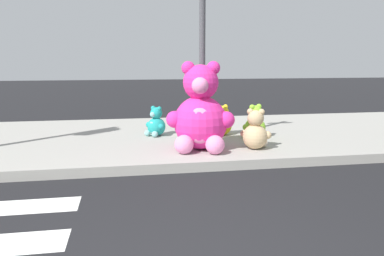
# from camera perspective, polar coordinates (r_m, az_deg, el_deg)

# --- Properties ---
(sidewalk) EXTENTS (28.00, 4.40, 0.15)m
(sidewalk) POSITION_cam_1_polar(r_m,az_deg,el_deg) (7.58, -7.18, -1.59)
(sidewalk) COLOR #9E9B93
(sidewalk) RESTS_ON ground_plane
(sign_pole) EXTENTS (0.56, 0.11, 3.20)m
(sign_pole) POSITION_cam_1_polar(r_m,az_deg,el_deg) (6.76, 1.54, 12.19)
(sign_pole) COLOR #4C4C51
(sign_pole) RESTS_ON sidewalk
(plush_pink_large) EXTENTS (1.09, 1.02, 1.44)m
(plush_pink_large) POSITION_cam_1_polar(r_m,az_deg,el_deg) (6.20, 1.28, 1.99)
(plush_pink_large) COLOR #F22D93
(plush_pink_large) RESTS_ON sidewalk
(plush_lime) EXTENTS (0.46, 0.47, 0.65)m
(plush_lime) POSITION_cam_1_polar(r_m,az_deg,el_deg) (7.23, 9.31, 0.49)
(plush_lime) COLOR #8CD133
(plush_lime) RESTS_ON sidewalk
(plush_yellow) EXTENTS (0.42, 0.43, 0.60)m
(plush_yellow) POSITION_cam_1_polar(r_m,az_deg,el_deg) (7.52, 4.50, 0.80)
(plush_yellow) COLOR yellow
(plush_yellow) RESTS_ON sidewalk
(plush_teal) EXTENTS (0.42, 0.41, 0.58)m
(plush_teal) POSITION_cam_1_polar(r_m,az_deg,el_deg) (7.42, -5.45, 0.60)
(plush_teal) COLOR teal
(plush_teal) RESTS_ON sidewalk
(plush_white) EXTENTS (0.44, 0.50, 0.65)m
(plush_white) POSITION_cam_1_polar(r_m,az_deg,el_deg) (7.65, -0.74, 1.14)
(plush_white) COLOR white
(plush_white) RESTS_ON sidewalk
(plush_tan) EXTENTS (0.47, 0.49, 0.68)m
(plush_tan) POSITION_cam_1_polar(r_m,az_deg,el_deg) (6.38, 9.50, -0.71)
(plush_tan) COLOR tan
(plush_tan) RESTS_ON sidewalk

